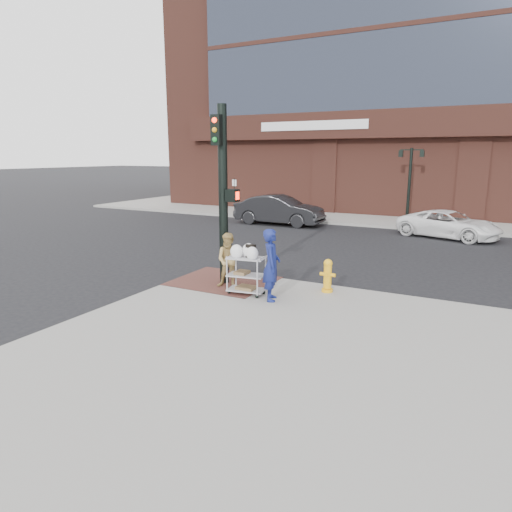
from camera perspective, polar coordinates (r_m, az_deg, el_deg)
The scene contains 15 objects.
ground at distance 12.55m, azimuth -3.92°, elevation -5.14°, with size 220.00×220.00×0.00m, color black.
brick_curb_ramp at distance 13.54m, azimuth -4.09°, elevation -3.12°, with size 2.80×2.40×0.01m, color #542A27.
bank_building at distance 42.45m, azimuth 28.03°, elevation 25.33°, with size 42.00×26.00×28.00m, color brown.
lamp_post at distance 26.53m, azimuth 18.67°, elevation 9.36°, with size 1.32×0.22×4.00m.
parking_sign at distance 29.30m, azimuth -2.71°, elevation 7.56°, with size 0.05×0.05×2.20m, color black.
traffic_signal_pole at distance 12.90m, azimuth -4.11°, elevation 8.18°, with size 0.61×0.51×5.00m.
woman_blue at distance 11.57m, azimuth 1.94°, elevation -1.12°, with size 0.68×0.44×1.85m, color navy.
pedestrian_tan at distance 12.74m, azimuth -3.31°, elevation -0.55°, with size 0.75×0.59×1.55m, color tan.
sedan_dark at distance 25.33m, azimuth 2.91°, elevation 5.77°, with size 1.72×4.92×1.62m, color black.
minivan_white at distance 23.04m, azimuth 22.96°, elevation 3.66°, with size 2.10×4.56×1.27m, color white.
utility_cart at distance 12.14m, azimuth -1.22°, elevation -1.96°, with size 1.06×0.70×1.36m.
fire_hydrant at distance 12.51m, azimuth 8.94°, elevation -2.38°, with size 0.43×0.30×0.92m.
newsbox_red at distance 29.31m, azimuth -0.36°, elevation 6.29°, with size 0.37×0.34×0.89m, color maroon.
newsbox_yellow at distance 28.37m, azimuth 0.65°, elevation 6.11°, with size 0.38×0.35×0.91m, color yellow.
newsbox_blue at distance 28.27m, azimuth 1.52°, elevation 6.30°, with size 0.48×0.43×1.13m, color #1B35B3.
Camera 1 is at (6.32, -10.15, 3.82)m, focal length 32.00 mm.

